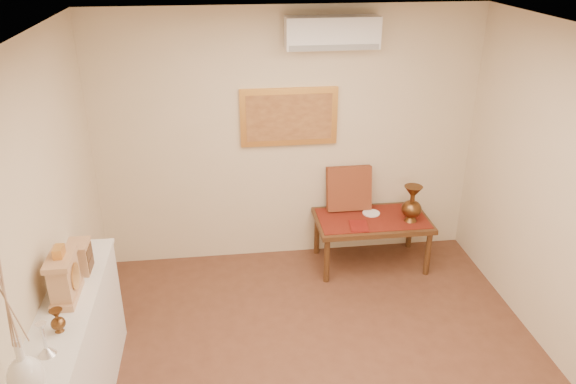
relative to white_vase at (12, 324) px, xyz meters
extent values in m
plane|color=silver|center=(1.82, 0.77, 1.21)|extent=(4.50, 4.50, 0.00)
cube|color=beige|center=(1.82, 3.02, -0.14)|extent=(4.00, 0.02, 2.70)
cube|color=beige|center=(-0.18, 0.77, -0.14)|extent=(0.02, 4.50, 2.70)
cube|color=maroon|center=(2.67, 2.65, -0.94)|extent=(1.14, 0.59, 0.01)
cylinder|color=white|center=(2.68, 2.75, -0.93)|extent=(0.19, 0.19, 0.01)
cube|color=#66110D|center=(2.48, 2.48, -0.93)|extent=(0.21, 0.27, 0.01)
cube|color=#5A1213|center=(2.46, 2.90, -0.69)|extent=(0.48, 0.20, 0.49)
cube|color=silver|center=(0.00, 0.77, -1.02)|extent=(0.35, 2.00, 0.95)
cube|color=silver|center=(0.00, 0.77, -0.53)|extent=(0.37, 2.02, 0.03)
cube|color=tan|center=(-0.01, 0.95, -0.49)|extent=(0.16, 0.36, 0.05)
cube|color=tan|center=(-0.01, 0.95, -0.34)|extent=(0.14, 0.30, 0.25)
cylinder|color=beige|center=(0.06, 0.95, -0.34)|extent=(0.01, 0.17, 0.17)
cylinder|color=gold|center=(0.07, 0.95, -0.34)|extent=(0.01, 0.19, 0.19)
cube|color=tan|center=(-0.01, 0.95, -0.19)|extent=(0.17, 0.34, 0.04)
cube|color=gold|center=(-0.01, 0.95, -0.14)|extent=(0.06, 0.11, 0.07)
cube|color=tan|center=(0.02, 1.29, -0.40)|extent=(0.15, 0.20, 0.22)
cube|color=#4C2C16|center=(0.09, 1.29, -0.45)|extent=(0.01, 0.17, 0.09)
cube|color=#4C2C16|center=(0.09, 1.29, -0.35)|extent=(0.01, 0.17, 0.09)
cube|color=tan|center=(0.02, 1.29, -0.28)|extent=(0.16, 0.21, 0.02)
cube|color=#4C2C16|center=(2.67, 2.65, -0.97)|extent=(1.20, 0.70, 0.05)
cylinder|color=#4C2C16|center=(2.13, 2.36, -1.24)|extent=(0.06, 0.06, 0.50)
cylinder|color=#4C2C16|center=(3.21, 2.36, -1.24)|extent=(0.06, 0.06, 0.50)
cylinder|color=#4C2C16|center=(2.13, 2.94, -1.24)|extent=(0.06, 0.06, 0.50)
cylinder|color=#4C2C16|center=(3.21, 2.94, -1.24)|extent=(0.06, 0.06, 0.50)
cube|color=gold|center=(1.82, 2.99, 0.11)|extent=(1.00, 0.05, 0.60)
cube|color=#A76D3A|center=(1.82, 2.96, 0.11)|extent=(0.88, 0.01, 0.48)
cube|color=white|center=(2.22, 2.89, 0.96)|extent=(0.90, 0.24, 0.30)
cube|color=gray|center=(2.22, 2.77, 0.84)|extent=(0.86, 0.02, 0.05)
camera|label=1|loc=(1.11, -2.49, 1.82)|focal=35.00mm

